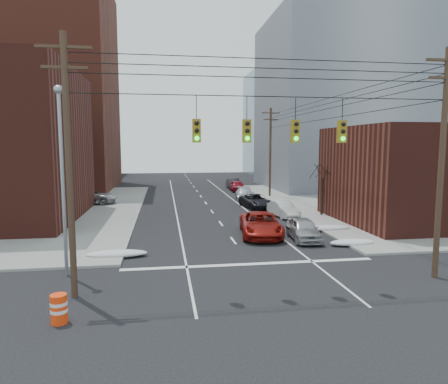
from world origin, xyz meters
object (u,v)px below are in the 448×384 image
object	(u,v)px
red_pickup	(261,224)
construction_barrel	(59,309)
parked_car_a	(303,229)
parked_car_b	(283,209)
lot_car_d	(23,208)
parked_car_f	(233,184)
parked_car_e	(237,186)
lot_car_b	(90,197)
parked_car_c	(256,201)
lot_car_a	(37,211)
parked_car_d	(245,194)

from	to	relation	value
red_pickup	construction_barrel	distance (m)	16.60
construction_barrel	parked_car_a	bearing A→B (deg)	39.70
parked_car_b	lot_car_d	distance (m)	23.62
construction_barrel	parked_car_f	bearing A→B (deg)	72.06
parked_car_e	lot_car_b	xyz separation A→B (m)	(-18.14, -10.36, 0.17)
parked_car_b	parked_car_e	distance (m)	20.38
parked_car_f	construction_barrel	xyz separation A→B (m)	(-14.12, -43.62, -0.21)
parked_car_a	parked_car_c	xyz separation A→B (m)	(0.00, 14.34, -0.05)
parked_car_a	lot_car_d	size ratio (longest dim) A/B	1.19
parked_car_a	lot_car_b	world-z (taller)	lot_car_b
parked_car_c	lot_car_b	size ratio (longest dim) A/B	0.90
parked_car_f	lot_car_b	xyz separation A→B (m)	(-18.21, -13.86, 0.17)
parked_car_e	parked_car_c	bearing A→B (deg)	-92.39
parked_car_b	red_pickup	bearing A→B (deg)	-126.22
parked_car_e	construction_barrel	distance (m)	42.52
parked_car_c	lot_car_a	distance (m)	20.67
parked_car_b	parked_car_f	xyz separation A→B (m)	(-0.41, 23.87, 0.06)
parked_car_d	lot_car_d	bearing A→B (deg)	-154.18
construction_barrel	parked_car_b	bearing A→B (deg)	53.65
parked_car_c	parked_car_f	size ratio (longest dim) A/B	1.09
parked_car_d	lot_car_d	xyz separation A→B (m)	(-22.12, -7.62, 0.05)
parked_car_c	lot_car_a	size ratio (longest dim) A/B	1.09
parked_car_e	parked_car_f	world-z (taller)	parked_car_f
red_pickup	construction_barrel	world-z (taller)	red_pickup
parked_car_d	lot_car_a	distance (m)	22.53
parked_car_b	parked_car_a	bearing A→B (deg)	-105.71
lot_car_a	lot_car_d	distance (m)	3.05
parked_car_d	parked_car_b	bearing A→B (deg)	-76.92
parked_car_a	lot_car_b	distance (m)	25.55
parked_car_d	parked_car_f	bearing A→B (deg)	93.10
parked_car_b	parked_car_c	bearing A→B (deg)	94.65
red_pickup	parked_car_a	world-z (taller)	red_pickup
parked_car_a	parked_car_e	world-z (taller)	parked_car_e
parked_car_a	lot_car_d	distance (m)	25.31
red_pickup	lot_car_b	bearing A→B (deg)	138.71
parked_car_b	parked_car_f	size ratio (longest dim) A/B	0.92
parked_car_d	parked_car_e	distance (m)	9.19
lot_car_d	parked_car_f	bearing A→B (deg)	-43.98
parked_car_f	lot_car_d	world-z (taller)	parked_car_f
lot_car_a	construction_barrel	size ratio (longest dim) A/B	4.31
red_pickup	parked_car_e	distance (m)	27.64
lot_car_d	parked_car_c	bearing A→B (deg)	-80.21
lot_car_a	construction_barrel	xyz separation A→B (m)	(6.89, -20.99, -0.36)
parked_car_e	lot_car_b	world-z (taller)	lot_car_b
construction_barrel	lot_car_a	bearing A→B (deg)	108.18
lot_car_a	lot_car_b	distance (m)	9.22
red_pickup	parked_car_c	world-z (taller)	red_pickup
parked_car_a	parked_car_d	size ratio (longest dim) A/B	0.87
parked_car_a	lot_car_a	xyz separation A→B (m)	(-20.19, 9.95, 0.16)
parked_car_f	parked_car_b	bearing A→B (deg)	-88.32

